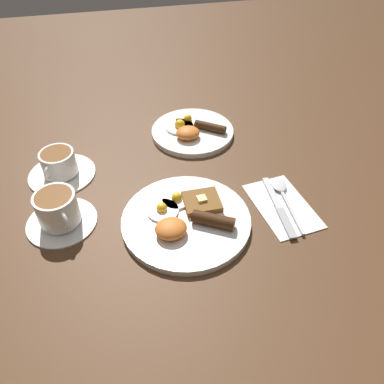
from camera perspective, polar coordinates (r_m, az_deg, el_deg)
The scene contains 8 objects.
ground_plane at distance 0.82m, azimuth -0.87°, elevation -4.72°, with size 3.00×3.00×0.00m, color #4C301C.
breakfast_plate_near at distance 0.81m, azimuth -0.88°, elevation -4.16°, with size 0.28×0.28×0.05m.
breakfast_plate_far at distance 1.08m, azimuth -0.02°, elevation 9.32°, with size 0.23×0.23×0.04m.
teacup_near at distance 0.85m, azimuth -19.67°, elevation -2.85°, with size 0.15×0.15×0.08m.
teacup_far at distance 0.98m, azimuth -19.52°, elevation 3.69°, with size 0.16×0.16×0.07m.
napkin at distance 0.88m, azimuth 13.69°, elevation -2.15°, with size 0.12×0.19×0.01m, color white.
knife at distance 0.86m, azimuth 13.27°, elevation -2.60°, with size 0.03×0.19×0.01m.
spoon at distance 0.91m, azimuth 13.41°, elevation 0.35°, with size 0.04×0.19×0.01m.
Camera 1 is at (-0.11, -0.54, 0.61)m, focal length 35.00 mm.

